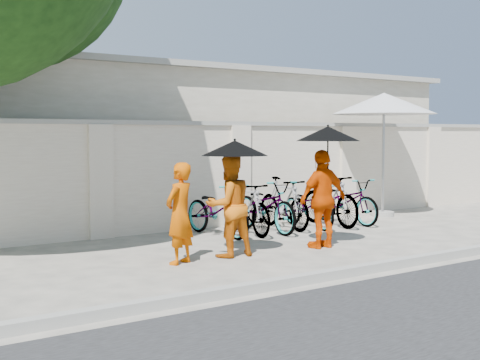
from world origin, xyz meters
TOP-DOWN VIEW (x-y plane):
  - ground at (0.00, 0.00)m, footprint 80.00×80.00m
  - kerb at (0.00, -1.70)m, footprint 40.00×0.16m
  - compound_wall at (1.00, 3.20)m, footprint 20.00×0.30m
  - building_behind at (2.00, 7.00)m, footprint 14.00×6.00m
  - monk_left at (-1.03, 0.28)m, footprint 0.62×0.53m
  - monk_center at (-0.15, 0.33)m, footprint 0.78×0.63m
  - parasol_center at (-0.10, 0.25)m, footprint 0.99×0.99m
  - monk_right at (1.51, 0.08)m, footprint 0.94×0.40m
  - parasol_right at (1.53, 0.00)m, footprint 1.01×1.01m
  - patio_umbrella at (5.42, 2.37)m, footprint 2.47×2.47m
  - bike_0 at (0.83, 2.11)m, footprint 0.71×1.83m
  - bike_1 at (1.34, 1.92)m, footprint 0.65×1.68m
  - bike_2 at (1.84, 2.00)m, footprint 0.74×1.90m
  - bike_3 at (2.35, 2.09)m, footprint 0.63×1.71m
  - bike_4 at (2.86, 1.94)m, footprint 0.75×1.69m
  - bike_5 at (3.36, 1.89)m, footprint 0.65×1.80m
  - bike_6 at (3.87, 1.95)m, footprint 0.65×1.79m

SIDE VIEW (x-z plane):
  - ground at x=0.00m, z-range 0.00..0.00m
  - kerb at x=0.00m, z-range 0.00..0.12m
  - bike_4 at x=2.86m, z-range 0.00..0.86m
  - bike_6 at x=3.87m, z-range 0.00..0.93m
  - bike_0 at x=0.83m, z-range 0.00..0.95m
  - bike_2 at x=1.84m, z-range 0.00..0.98m
  - bike_1 at x=1.34m, z-range 0.00..0.99m
  - bike_3 at x=2.35m, z-range 0.00..1.00m
  - bike_5 at x=3.36m, z-range 0.00..1.06m
  - monk_left at x=-1.03m, z-range 0.00..1.44m
  - monk_center at x=-0.15m, z-range 0.00..1.54m
  - monk_right at x=1.51m, z-range 0.00..1.59m
  - compound_wall at x=1.00m, z-range 0.00..2.00m
  - building_behind at x=2.00m, z-range 0.00..3.20m
  - parasol_center at x=-0.10m, z-range 1.19..2.06m
  - parasol_right at x=1.53m, z-range 1.31..2.37m
  - patio_umbrella at x=5.42m, z-range 1.10..3.84m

